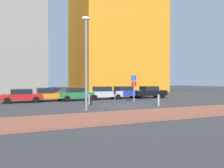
{
  "coord_description": "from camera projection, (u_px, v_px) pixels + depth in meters",
  "views": [
    {
      "loc": [
        -9.73,
        -19.43,
        2.37
      ],
      "look_at": [
        -0.46,
        1.21,
        1.97
      ],
      "focal_mm": 38.53,
      "sensor_mm": 36.0,
      "label": 1
    }
  ],
  "objects": [
    {
      "name": "street_lamp",
      "position": [
        86.0,
        55.0,
        18.42
      ],
      "size": [
        0.7,
        0.36,
        7.22
      ],
      "color": "gray",
      "rests_on": "ground"
    },
    {
      "name": "sidewalk_brick",
      "position": [
        162.0,
        114.0,
        16.28
      ],
      "size": [
        40.0,
        4.18,
        0.14
      ],
      "primitive_type": "cube",
      "color": "#93513D",
      "rests_on": "ground"
    },
    {
      "name": "building_colorful_midrise",
      "position": [
        116.0,
        20.0,
        51.06
      ],
      "size": [
        17.09,
        14.52,
        30.28
      ],
      "primitive_type": "cube",
      "color": "orange",
      "rests_on": "ground"
    },
    {
      "name": "parked_car_green",
      "position": [
        77.0,
        94.0,
        27.42
      ],
      "size": [
        4.44,
        2.15,
        1.45
      ],
      "color": "#237238",
      "rests_on": "ground"
    },
    {
      "name": "building_under_construction",
      "position": [
        10.0,
        26.0,
        41.28
      ],
      "size": [
        10.79,
        13.24,
        23.26
      ],
      "primitive_type": "cube",
      "color": "gray",
      "rests_on": "ground"
    },
    {
      "name": "parked_car_orange",
      "position": [
        48.0,
        94.0,
        26.33
      ],
      "size": [
        4.03,
        2.11,
        1.48
      ],
      "color": "orange",
      "rests_on": "ground"
    },
    {
      "name": "traffic_bollard_far",
      "position": [
        158.0,
        100.0,
        21.56
      ],
      "size": [
        0.18,
        0.18,
        1.04
      ],
      "primitive_type": "cylinder",
      "color": "#B7B7BC",
      "rests_on": "ground"
    },
    {
      "name": "parked_car_red",
      "position": [
        22.0,
        95.0,
        24.89
      ],
      "size": [
        4.03,
        2.04,
        1.41
      ],
      "color": "red",
      "rests_on": "ground"
    },
    {
      "name": "traffic_bollard_mid",
      "position": [
        91.0,
        100.0,
        22.54
      ],
      "size": [
        0.18,
        0.18,
        0.9
      ],
      "primitive_type": "cylinder",
      "color": "black",
      "rests_on": "ground"
    },
    {
      "name": "parked_car_silver",
      "position": [
        103.0,
        93.0,
        28.82
      ],
      "size": [
        4.37,
        1.9,
        1.55
      ],
      "color": "#B7BABF",
      "rests_on": "ground"
    },
    {
      "name": "parking_sign_post",
      "position": [
        134.0,
        85.0,
        24.92
      ],
      "size": [
        0.6,
        0.1,
        2.86
      ],
      "color": "gray",
      "rests_on": "ground"
    },
    {
      "name": "ground_plane",
      "position": [
        122.0,
        106.0,
        21.75
      ],
      "size": [
        120.0,
        120.0,
        0.0
      ],
      "primitive_type": "plane",
      "color": "#38383A"
    },
    {
      "name": "parked_car_black",
      "position": [
        149.0,
        92.0,
        31.28
      ],
      "size": [
        4.54,
        1.97,
        1.53
      ],
      "color": "black",
      "rests_on": "ground"
    },
    {
      "name": "parking_meter",
      "position": [
        115.0,
        96.0,
        21.69
      ],
      "size": [
        0.18,
        0.14,
        1.37
      ],
      "color": "#4C4C51",
      "rests_on": "ground"
    },
    {
      "name": "parked_car_blue",
      "position": [
        125.0,
        92.0,
        30.34
      ],
      "size": [
        4.17,
        2.1,
        1.54
      ],
      "color": "#1E389E",
      "rests_on": "ground"
    },
    {
      "name": "traffic_bollard_near",
      "position": [
        89.0,
        100.0,
        22.99
      ],
      "size": [
        0.13,
        0.13,
        0.94
      ],
      "primitive_type": "cylinder",
      "color": "#B7B7BC",
      "rests_on": "ground"
    }
  ]
}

